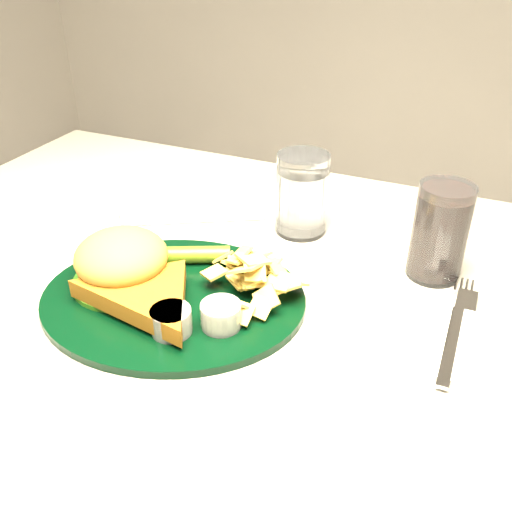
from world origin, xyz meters
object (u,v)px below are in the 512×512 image
Objects in this scene: cola_glass at (440,232)px; dinner_plate at (172,277)px; water_glass at (302,194)px; table at (243,460)px; fork_napkin at (452,339)px.

dinner_plate is at bearing -145.75° from cola_glass.
table is at bearing -100.03° from water_glass.
cola_glass is (0.21, -0.04, 0.00)m from water_glass.
water_glass is at bearing 143.39° from fork_napkin.
table is 0.43m from dinner_plate.
fork_napkin is (0.04, -0.14, -0.06)m from cola_glass.
cola_glass reaches higher than water_glass.
cola_glass reaches higher than fork_napkin.
dinner_plate is (-0.06, -0.08, 0.41)m from table.
water_glass is at bearing 79.97° from table.
water_glass is 0.94× the size of cola_glass.
water_glass is at bearing 168.04° from cola_glass.
water_glass reaches higher than fork_napkin.
table is 3.53× the size of dinner_plate.
water_glass reaches higher than dinner_plate.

